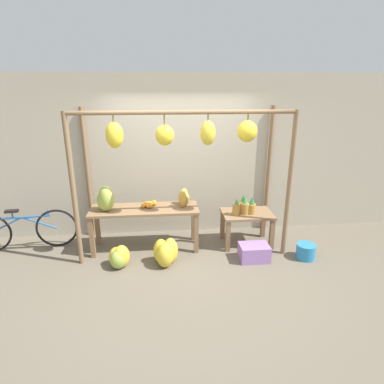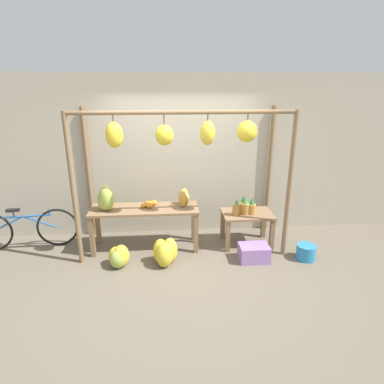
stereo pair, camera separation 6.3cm
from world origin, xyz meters
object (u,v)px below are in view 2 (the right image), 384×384
(fruit_crate_white, at_px, (254,253))
(blue_bucket, at_px, (306,252))
(pineapple_cluster, at_px, (244,206))
(banana_pile_ground_right, at_px, (165,252))
(banana_pile_ground_left, at_px, (119,257))
(parked_bicycle, at_px, (25,229))
(banana_pile_on_table, at_px, (106,200))
(orange_pile, at_px, (149,204))
(papaya_pile, at_px, (184,198))

(fruit_crate_white, xyz_separation_m, blue_bucket, (0.82, -0.03, -0.01))
(pineapple_cluster, height_order, banana_pile_ground_right, pineapple_cluster)
(pineapple_cluster, distance_m, blue_bucket, 1.19)
(banana_pile_ground_left, distance_m, banana_pile_ground_right, 0.69)
(parked_bicycle, bearing_deg, banana_pile_on_table, -8.28)
(orange_pile, distance_m, parked_bicycle, 2.10)
(banana_pile_ground_left, height_order, fruit_crate_white, banana_pile_ground_left)
(orange_pile, xyz_separation_m, blue_bucket, (2.44, -0.63, -0.64))
(pineapple_cluster, bearing_deg, banana_pile_on_table, -178.56)
(fruit_crate_white, bearing_deg, blue_bucket, -2.30)
(blue_bucket, bearing_deg, banana_pile_on_table, 170.41)
(blue_bucket, bearing_deg, orange_pile, 165.56)
(pineapple_cluster, xyz_separation_m, banana_pile_ground_right, (-1.33, -0.53, -0.50))
(banana_pile_ground_left, bearing_deg, parked_bicycle, 156.26)
(pineapple_cluster, bearing_deg, banana_pile_ground_left, -164.43)
(orange_pile, xyz_separation_m, parked_bicycle, (-2.06, 0.10, -0.41))
(papaya_pile, bearing_deg, orange_pile, -176.87)
(pineapple_cluster, xyz_separation_m, papaya_pile, (-1.00, 0.08, 0.15))
(parked_bicycle, bearing_deg, blue_bucket, -9.19)
(banana_pile_on_table, distance_m, fruit_crate_white, 2.46)
(pineapple_cluster, height_order, parked_bicycle, pineapple_cluster)
(papaya_pile, bearing_deg, blue_bucket, -19.47)
(banana_pile_ground_right, height_order, parked_bicycle, parked_bicycle)
(pineapple_cluster, relative_size, papaya_pile, 1.20)
(banana_pile_ground_left, height_order, papaya_pile, papaya_pile)
(pineapple_cluster, bearing_deg, parked_bicycle, 177.69)
(orange_pile, relative_size, banana_pile_ground_right, 0.55)
(orange_pile, relative_size, pineapple_cluster, 0.65)
(banana_pile_on_table, xyz_separation_m, pineapple_cluster, (2.24, 0.06, -0.20))
(banana_pile_ground_left, height_order, blue_bucket, banana_pile_ground_left)
(pineapple_cluster, bearing_deg, banana_pile_ground_right, -158.14)
(blue_bucket, distance_m, papaya_pile, 2.11)
(orange_pile, distance_m, banana_pile_ground_left, 0.96)
(banana_pile_on_table, height_order, banana_pile_ground_left, banana_pile_on_table)
(banana_pile_ground_left, relative_size, fruit_crate_white, 0.85)
(banana_pile_on_table, height_order, orange_pile, banana_pile_on_table)
(blue_bucket, height_order, papaya_pile, papaya_pile)
(banana_pile_on_table, bearing_deg, fruit_crate_white, -12.16)
(orange_pile, height_order, blue_bucket, orange_pile)
(banana_pile_on_table, xyz_separation_m, fruit_crate_white, (2.28, -0.49, -0.77))
(banana_pile_ground_right, relative_size, fruit_crate_white, 1.02)
(papaya_pile, bearing_deg, banana_pile_ground_right, -118.63)
(pineapple_cluster, distance_m, banana_pile_ground_right, 1.52)
(banana_pile_on_table, xyz_separation_m, banana_pile_ground_right, (0.91, -0.48, -0.70))
(orange_pile, bearing_deg, blue_bucket, -14.44)
(banana_pile_ground_right, height_order, fruit_crate_white, banana_pile_ground_right)
(banana_pile_on_table, relative_size, banana_pile_ground_left, 1.06)
(banana_pile_ground_left, bearing_deg, banana_pile_ground_right, 2.33)
(banana_pile_ground_right, xyz_separation_m, fruit_crate_white, (1.38, -0.01, -0.06))
(banana_pile_ground_right, relative_size, blue_bucket, 1.57)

